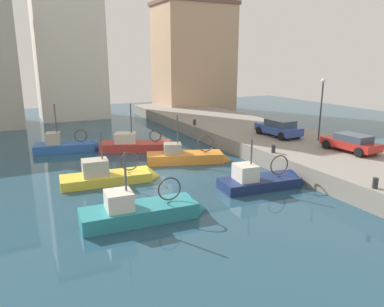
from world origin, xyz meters
The scene contains 16 objects.
water_surface centered at (0.00, 0.00, 0.00)m, with size 80.00×80.00×0.00m, color navy.
quay_wall centered at (11.50, 0.00, 0.60)m, with size 9.00×56.00×1.20m, color gray.
fishing_boat_teal centered at (-3.31, -5.81, 0.12)m, with size 6.39×2.34×4.23m.
fishing_boat_navy centered at (4.64, -4.67, 0.13)m, with size 5.74×2.54×3.90m.
fishing_boat_yellow centered at (-3.33, 0.33, 0.15)m, with size 6.36×2.48×4.10m.
fishing_boat_red centered at (0.86, 7.30, 0.13)m, with size 6.84×4.30×4.83m.
fishing_boat_blue centered at (-4.44, 9.88, 0.12)m, with size 5.85×3.06×4.84m.
fishing_boat_orange centered at (2.96, 2.24, 0.10)m, with size 6.55×3.58×4.36m.
parked_car_red centered at (12.39, -4.12, 1.85)m, with size 2.05×4.04×1.24m.
parked_car_blue centered at (11.22, 2.20, 1.93)m, with size 2.08×4.18×1.41m.
mooring_bollard_south centered at (7.35, -10.00, 1.48)m, with size 0.28×0.28×0.55m, color #2D2D33.
mooring_bollard_mid centered at (7.35, -2.00, 1.48)m, with size 0.28×0.28×0.55m, color #2D2D33.
mooring_bollard_north centered at (7.35, 10.00, 1.48)m, with size 0.28×0.28×0.55m, color #2D2D33.
quay_streetlamp centered at (13.00, -0.51, 4.45)m, with size 0.36×0.36×4.83m.
waterfront_building_west centered at (-1.08, 27.85, 10.74)m, with size 8.36×6.32×21.44m.
waterfront_building_west_mid centered at (15.59, 26.56, 7.50)m, with size 10.54×7.62×14.95m.
Camera 1 is at (-8.69, -21.55, 7.56)m, focal length 34.54 mm.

